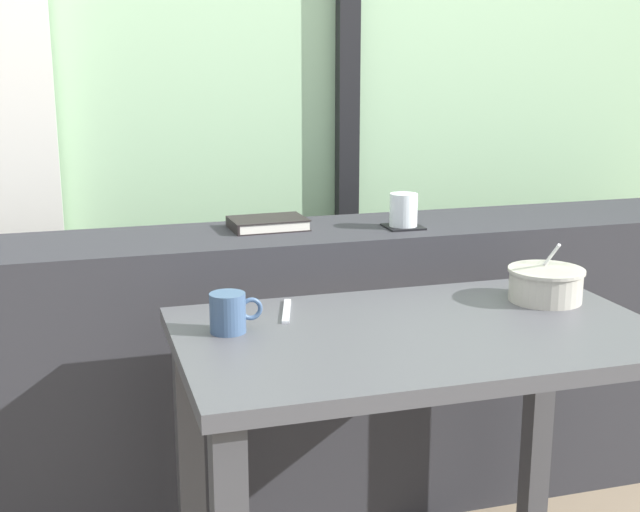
{
  "coord_description": "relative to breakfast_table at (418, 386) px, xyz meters",
  "views": [
    {
      "loc": [
        -0.66,
        -1.64,
        1.31
      ],
      "look_at": [
        -0.07,
        0.35,
        0.8
      ],
      "focal_mm": 47.76,
      "sensor_mm": 36.0,
      "label": 1
    }
  ],
  "objects": [
    {
      "name": "breakfast_table",
      "position": [
        0.0,
        0.0,
        0.0
      ],
      "size": [
        1.03,
        0.62,
        0.73
      ],
      "color": "#414145",
      "rests_on": "ground"
    },
    {
      "name": "juice_glass",
      "position": [
        0.18,
        0.55,
        0.28
      ],
      "size": [
        0.08,
        0.08,
        0.09
      ],
      "color": "white",
      "rests_on": "coaster_square"
    },
    {
      "name": "fork_utensil",
      "position": [
        -0.24,
        0.19,
        0.13
      ],
      "size": [
        0.06,
        0.17,
        0.01
      ],
      "primitive_type": "cube",
      "rotation": [
        0.0,
        0.0,
        -0.28
      ],
      "color": "silver",
      "rests_on": "breakfast_table"
    },
    {
      "name": "soup_bowl",
      "position": [
        0.37,
        0.11,
        0.17
      ],
      "size": [
        0.18,
        0.18,
        0.15
      ],
      "color": "#BCB7A8",
      "rests_on": "breakfast_table"
    },
    {
      "name": "closed_book",
      "position": [
        -0.18,
        0.64,
        0.24
      ],
      "size": [
        0.21,
        0.15,
        0.03
      ],
      "color": "black",
      "rests_on": "dark_console_ledge"
    },
    {
      "name": "coaster_square",
      "position": [
        0.18,
        0.55,
        0.23
      ],
      "size": [
        0.1,
        0.1,
        0.0
      ],
      "primitive_type": "cube",
      "color": "black",
      "rests_on": "dark_console_ledge"
    },
    {
      "name": "outdoor_backdrop",
      "position": [
        -0.04,
        1.18,
        0.8
      ],
      "size": [
        4.8,
        0.08,
        2.8
      ],
      "primitive_type": "cube",
      "color": "#9EC699",
      "rests_on": "ground"
    },
    {
      "name": "dark_console_ledge",
      "position": [
        -0.04,
        0.6,
        -0.18
      ],
      "size": [
        2.8,
        0.36,
        0.83
      ],
      "primitive_type": "cube",
      "color": "#2D2D33",
      "rests_on": "ground"
    },
    {
      "name": "window_divider_post",
      "position": [
        0.2,
        1.11,
        0.7
      ],
      "size": [
        0.07,
        0.05,
        2.6
      ],
      "primitive_type": "cube",
      "color": "black",
      "rests_on": "ground"
    },
    {
      "name": "ceramic_mug",
      "position": [
        -0.39,
        0.09,
        0.17
      ],
      "size": [
        0.11,
        0.08,
        0.08
      ],
      "color": "#3D567A",
      "rests_on": "breakfast_table"
    }
  ]
}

